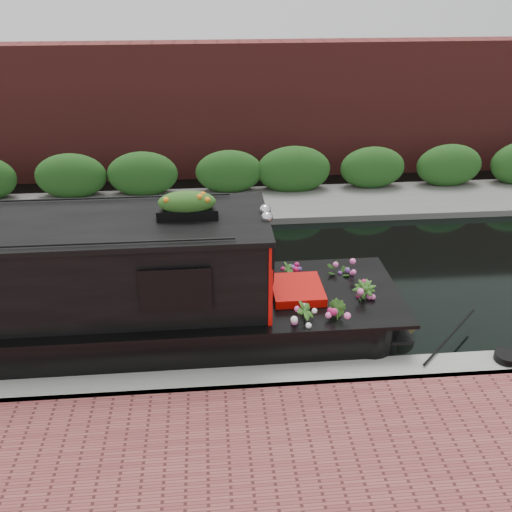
{
  "coord_description": "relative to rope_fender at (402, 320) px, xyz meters",
  "views": [
    {
      "loc": [
        -0.4,
        -10.38,
        6.02
      ],
      "look_at": [
        0.45,
        -0.6,
        0.97
      ],
      "focal_mm": 40.0,
      "sensor_mm": 36.0,
      "label": 1
    }
  ],
  "objects": [
    {
      "name": "far_hedge",
      "position": [
        -3.02,
        7.03,
        -0.21
      ],
      "size": [
        40.0,
        1.1,
        2.8
      ],
      "primitive_type": "cube",
      "color": "#214F1A",
      "rests_on": "ground"
    },
    {
      "name": "ground",
      "position": [
        -3.02,
        1.93,
        -0.21
      ],
      "size": [
        80.0,
        80.0,
        0.0
      ],
      "primitive_type": "plane",
      "color": "black",
      "rests_on": "ground"
    },
    {
      "name": "far_bank_path",
      "position": [
        -3.02,
        6.13,
        -0.21
      ],
      "size": [
        40.0,
        2.4,
        0.34
      ],
      "primitive_type": "cube",
      "color": "#62615D",
      "rests_on": "ground"
    },
    {
      "name": "coiled_mooring_rope",
      "position": [
        1.31,
        -1.34,
        0.1
      ],
      "size": [
        0.4,
        0.4,
        0.12
      ],
      "primitive_type": "cylinder",
      "color": "black",
      "rests_on": "near_bank_coping"
    },
    {
      "name": "far_brick_wall",
      "position": [
        -3.02,
        9.13,
        -0.21
      ],
      "size": [
        40.0,
        1.0,
        8.0
      ],
      "primitive_type": "cube",
      "color": "maroon",
      "rests_on": "ground"
    },
    {
      "name": "near_bank_coping",
      "position": [
        -3.02,
        -1.37,
        -0.21
      ],
      "size": [
        40.0,
        0.6,
        0.5
      ],
      "primitive_type": "cube",
      "color": "gray",
      "rests_on": "ground"
    },
    {
      "name": "rope_fender",
      "position": [
        0.0,
        0.0,
        0.0
      ],
      "size": [
        0.41,
        0.41,
        0.41
      ],
      "primitive_type": "cylinder",
      "rotation": [
        1.57,
        0.0,
        0.0
      ],
      "color": "brown",
      "rests_on": "ground"
    }
  ]
}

